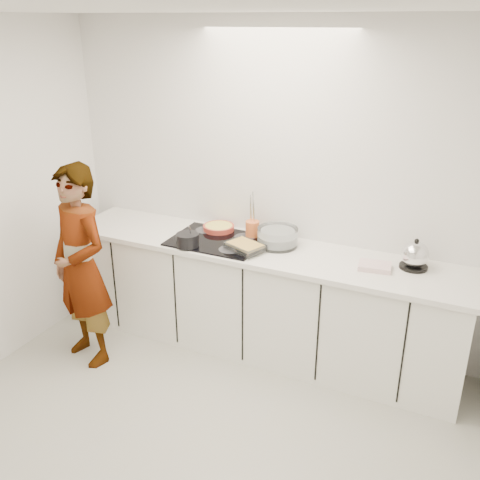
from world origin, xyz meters
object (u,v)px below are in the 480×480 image
at_px(tart_dish, 219,227).
at_px(utensil_crock, 252,229).
at_px(saucepan, 188,240).
at_px(mixing_bowl, 278,238).
at_px(baking_dish, 245,246).
at_px(cook, 81,267).
at_px(kettle, 415,256).
at_px(hob, 217,240).

distance_m(tart_dish, utensil_crock, 0.31).
bearing_deg(tart_dish, saucepan, -99.62).
bearing_deg(mixing_bowl, saucepan, -152.50).
height_order(baking_dish, utensil_crock, utensil_crock).
xyz_separation_m(utensil_crock, cook, (-1.05, -0.86, -0.18)).
bearing_deg(utensil_crock, cook, -140.74).
bearing_deg(tart_dish, cook, -130.89).
distance_m(baking_dish, mixing_bowl, 0.28).
bearing_deg(tart_dish, utensil_crock, -0.10).
relative_size(kettle, cook, 0.15).
bearing_deg(mixing_bowl, tart_dish, 172.31).
xyz_separation_m(saucepan, baking_dish, (0.44, 0.11, -0.02)).
xyz_separation_m(hob, tart_dish, (-0.08, 0.19, 0.03)).
xyz_separation_m(tart_dish, baking_dish, (0.37, -0.29, 0.01)).
bearing_deg(kettle, hob, -174.55).
relative_size(baking_dish, kettle, 1.36).
bearing_deg(saucepan, baking_dish, 14.13).
bearing_deg(kettle, saucepan, -167.96).
distance_m(saucepan, baking_dish, 0.45).
bearing_deg(hob, utensil_crock, 39.94).
xyz_separation_m(tart_dish, utensil_crock, (0.31, -0.00, 0.03)).
relative_size(saucepan, mixing_bowl, 0.61).
bearing_deg(kettle, tart_dish, 178.32).
height_order(baking_dish, cook, cook).
xyz_separation_m(kettle, utensil_crock, (-1.27, 0.05, -0.03)).
xyz_separation_m(baking_dish, utensil_crock, (-0.07, 0.29, 0.03)).
bearing_deg(cook, utensil_crock, 56.38).
distance_m(saucepan, cook, 0.84).
bearing_deg(utensil_crock, tart_dish, 179.90).
distance_m(utensil_crock, cook, 1.37).
relative_size(hob, saucepan, 3.45).
bearing_deg(tart_dish, kettle, -1.68).
xyz_separation_m(saucepan, kettle, (1.65, 0.35, 0.03)).
relative_size(mixing_bowl, kettle, 1.41).
height_order(baking_dish, mixing_bowl, mixing_bowl).
relative_size(tart_dish, baking_dish, 1.01).
xyz_separation_m(baking_dish, kettle, (1.21, 0.24, 0.05)).
bearing_deg(hob, cook, -140.93).
height_order(tart_dish, utensil_crock, utensil_crock).
relative_size(saucepan, utensil_crock, 1.49).
relative_size(kettle, utensil_crock, 1.73).
bearing_deg(hob, kettle, 5.45).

